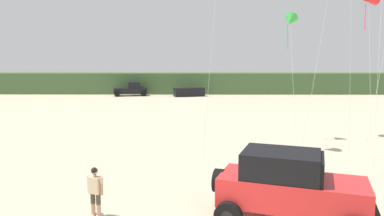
# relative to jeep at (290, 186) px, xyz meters

# --- Properties ---
(dune_ridge) EXTENTS (90.00, 6.62, 3.14)m
(dune_ridge) POSITION_rel_jeep_xyz_m (-0.37, 46.25, 0.37)
(dune_ridge) COLOR #426038
(dune_ridge) RESTS_ON ground_plane
(jeep) EXTENTS (5.01, 3.63, 2.26)m
(jeep) POSITION_rel_jeep_xyz_m (0.00, 0.00, 0.00)
(jeep) COLOR red
(jeep) RESTS_ON ground_plane
(person_watching) EXTENTS (0.58, 0.42, 1.67)m
(person_watching) POSITION_rel_jeep_xyz_m (-6.11, 0.32, -0.26)
(person_watching) COLOR tan
(person_watching) RESTS_ON ground_plane
(distant_pickup) EXTENTS (4.89, 3.22, 1.98)m
(distant_pickup) POSITION_rel_jeep_xyz_m (-12.12, 41.05, -0.26)
(distant_pickup) COLOR black
(distant_pickup) RESTS_ON ground_plane
(distant_sedan) EXTENTS (4.50, 2.78, 1.20)m
(distant_sedan) POSITION_rel_jeep_xyz_m (-3.82, 40.34, -0.60)
(distant_sedan) COLOR black
(distant_sedan) RESTS_ON ground_plane
(kite_pink_ribbon) EXTENTS (1.01, 4.70, 8.01)m
(kite_pink_ribbon) POSITION_rel_jeep_xyz_m (2.92, 12.03, 6.23)
(kite_pink_ribbon) COLOR green
(kite_pink_ribbon) RESTS_ON ground_plane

